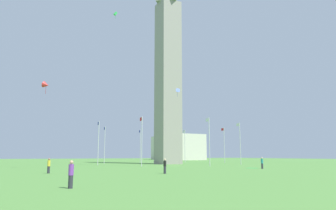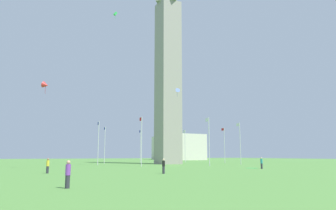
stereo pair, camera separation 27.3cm
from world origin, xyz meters
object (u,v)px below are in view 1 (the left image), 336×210
object	(u,v)px
flagpole_ne	(105,143)
kite_red_delta	(46,85)
flagpole_se	(142,139)
person_yellow_shirt	(49,166)
kite_blue_delta	(177,91)
distant_building	(177,148)
flagpole_sw	(240,142)
flagpole_w	(224,144)
flagpole_e	(98,141)
flagpole_s	(209,139)
flagpole_n	(140,145)
person_purple_shirt	(71,174)
person_teal_shirt	(262,163)
kite_green_box	(115,14)
flagpole_nw	(185,145)
person_black_shirt	(165,166)
picnic_blanket_near_first_person	(252,168)
obelisk_monument	(168,70)

from	to	relation	value
flagpole_ne	kite_red_delta	distance (m)	32.21
flagpole_se	person_yellow_shirt	size ratio (longest dim) A/B	5.42
kite_blue_delta	distant_building	world-z (taller)	kite_blue_delta
flagpole_sw	flagpole_w	bearing A→B (deg)	-22.50
flagpole_e	flagpole_s	bearing A→B (deg)	-135.00
flagpole_n	flagpole_sw	bearing A→B (deg)	-157.50
person_purple_shirt	kite_blue_delta	size ratio (longest dim) A/B	0.96
person_teal_shirt	person_purple_shirt	world-z (taller)	person_teal_shirt
flagpole_se	person_yellow_shirt	distance (m)	23.86
flagpole_s	person_teal_shirt	distance (m)	13.36
flagpole_se	person_yellow_shirt	xyz separation A→B (m)	(-15.15, 17.95, -4.16)
kite_red_delta	distant_building	world-z (taller)	kite_red_delta
flagpole_n	person_teal_shirt	bearing A→B (deg)	-179.17
flagpole_sw	distant_building	distance (m)	73.29
flagpole_ne	flagpole_sw	world-z (taller)	same
flagpole_sw	kite_green_box	world-z (taller)	kite_green_box
flagpole_nw	flagpole_se	bearing A→B (deg)	135.00
flagpole_w	person_black_shirt	distance (m)	48.64
flagpole_e	kite_blue_delta	distance (m)	19.76
flagpole_se	kite_green_box	distance (m)	30.90
distant_building	flagpole_s	bearing A→B (deg)	154.54
flagpole_s	flagpole_sw	bearing A→B (deg)	-67.50
flagpole_n	person_black_shirt	distance (m)	53.62
kite_red_delta	distant_building	bearing A→B (deg)	-41.96
flagpole_w	kite_red_delta	bearing A→B (deg)	107.16
flagpole_s	person_teal_shirt	xyz separation A→B (m)	(-12.69, -0.67, -4.14)
flagpole_n	flagpole_w	world-z (taller)	same
person_purple_shirt	person_yellow_shirt	bearing A→B (deg)	31.19
flagpole_n	flagpole_ne	distance (m)	12.73
kite_blue_delta	picnic_blanket_near_first_person	bearing A→B (deg)	-168.71
obelisk_monument	person_yellow_shirt	size ratio (longest dim) A/B	26.70
flagpole_sw	picnic_blanket_near_first_person	bearing A→B (deg)	144.45
person_teal_shirt	person_purple_shirt	distance (m)	34.90
kite_blue_delta	distant_building	xyz separation A→B (m)	(66.55, -37.82, -10.08)
obelisk_monument	person_purple_shirt	size ratio (longest dim) A/B	26.31
flagpole_nw	distant_building	xyz separation A→B (m)	(45.86, -23.59, 0.41)
distant_building	flagpole_nw	bearing A→B (deg)	152.78
flagpole_ne	picnic_blanket_near_first_person	xyz separation A→B (m)	(-38.47, -12.84, -5.00)
flagpole_w	person_teal_shirt	xyz separation A→B (m)	(-29.32, 15.97, -4.14)
kite_red_delta	distant_building	size ratio (longest dim) A/B	0.07
flagpole_w	person_black_shirt	xyz separation A→B (m)	(-33.59, 34.92, -4.18)
person_teal_shirt	flagpole_n	bearing A→B (deg)	13.01
flagpole_ne	flagpole_sw	distance (m)	33.27
flagpole_n	flagpole_se	distance (m)	30.74
flagpole_s	kite_green_box	distance (m)	35.72
flagpole_s	person_yellow_shirt	distance (m)	31.72
person_black_shirt	kite_green_box	xyz separation A→B (m)	(32.72, -4.29, 33.01)
flagpole_nw	picnic_blanket_near_first_person	xyz separation A→B (m)	(-38.47, 10.68, -5.00)
flagpole_sw	kite_blue_delta	distance (m)	17.91
flagpole_sw	flagpole_n	bearing A→B (deg)	22.50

